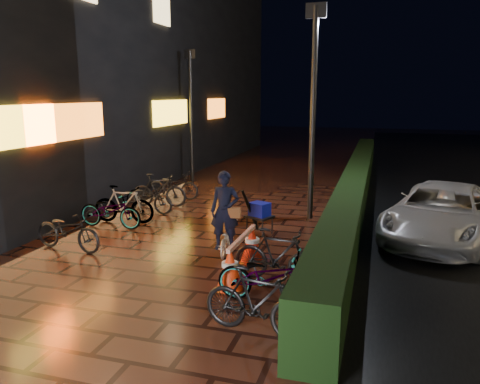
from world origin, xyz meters
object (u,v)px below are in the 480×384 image
(cyclist, at_px, (225,223))
(cart_assembly, at_px, (259,211))
(traffic_barrier, at_px, (242,255))
(van, at_px, (442,213))

(cyclist, xyz_separation_m, cart_assembly, (0.32, 1.56, -0.09))
(traffic_barrier, distance_m, cart_assembly, 2.60)
(van, height_order, cyclist, cyclist)
(traffic_barrier, bearing_deg, cart_assembly, 97.61)
(cart_assembly, bearing_deg, traffic_barrier, -82.39)
(van, bearing_deg, traffic_barrier, -122.80)
(traffic_barrier, bearing_deg, van, 41.65)
(cyclist, relative_size, cart_assembly, 1.60)
(cyclist, height_order, cart_assembly, cyclist)
(van, relative_size, cyclist, 2.57)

